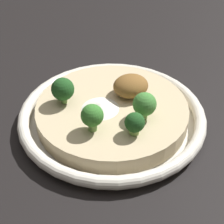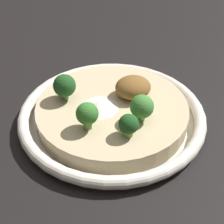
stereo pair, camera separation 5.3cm
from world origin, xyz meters
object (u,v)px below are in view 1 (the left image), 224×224
Objects in this scene: broccoli_right at (63,89)px; broccoli_back_left at (145,105)px; risotto_bowl at (112,114)px; broccoli_back at (131,124)px; broccoli_back_right at (92,116)px.

broccoli_right and broccoli_back_left have the same top height.
broccoli_back is (0.00, 0.07, 0.04)m from risotto_bowl.
risotto_bowl is 6.94× the size of broccoli_back_left.
broccoli_back_left is (-0.03, 0.05, 0.04)m from risotto_bowl.
broccoli_right reaches higher than risotto_bowl.
broccoli_back_right is 0.05m from broccoli_back.
broccoli_back_left is at bearing 121.59° from risotto_bowl.
broccoli_back_left is (-0.08, 0.01, -0.00)m from broccoli_back_right.
broccoli_back_right reaches higher than broccoli_back.
broccoli_back_right is 1.23× the size of broccoli_back.
broccoli_back_left is at bearing 137.30° from broccoli_right.
broccoli_back is at bearing 85.94° from risotto_bowl.
risotto_bowl is 6.85× the size of broccoli_right.
broccoli_back is at bearing 118.20° from broccoli_right.
broccoli_right is at bearing -61.80° from broccoli_back.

